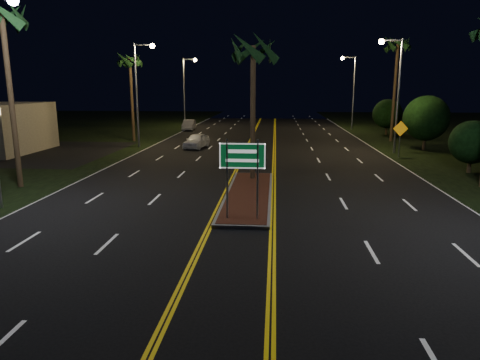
# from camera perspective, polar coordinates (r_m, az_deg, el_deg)

# --- Properties ---
(ground) EXTENTS (120.00, 120.00, 0.00)m
(ground) POSITION_cam_1_polar(r_m,az_deg,el_deg) (14.65, -0.54, -9.01)
(ground) COLOR black
(ground) RESTS_ON ground
(median_island) EXTENTS (2.25, 10.25, 0.17)m
(median_island) POSITION_cam_1_polar(r_m,az_deg,el_deg) (21.28, 1.17, -1.94)
(median_island) COLOR gray
(median_island) RESTS_ON ground
(highway_sign) EXTENTS (1.80, 0.08, 3.20)m
(highway_sign) POSITION_cam_1_polar(r_m,az_deg,el_deg) (16.69, 0.31, 2.23)
(highway_sign) COLOR gray
(highway_sign) RESTS_ON ground
(streetlight_left_mid) EXTENTS (1.91, 0.44, 9.00)m
(streetlight_left_mid) POSITION_cam_1_polar(r_m,az_deg,el_deg) (39.42, -13.15, 12.51)
(streetlight_left_mid) COLOR gray
(streetlight_left_mid) RESTS_ON ground
(streetlight_left_far) EXTENTS (1.91, 0.44, 9.00)m
(streetlight_left_far) POSITION_cam_1_polar(r_m,az_deg,el_deg) (58.80, -7.13, 12.58)
(streetlight_left_far) COLOR gray
(streetlight_left_far) RESTS_ON ground
(streetlight_right_mid) EXTENTS (1.91, 0.44, 9.00)m
(streetlight_right_mid) POSITION_cam_1_polar(r_m,az_deg,el_deg) (36.80, 19.88, 12.14)
(streetlight_right_mid) COLOR gray
(streetlight_right_mid) RESTS_ON ground
(streetlight_right_far) EXTENTS (1.91, 0.44, 9.00)m
(streetlight_right_far) POSITION_cam_1_polar(r_m,az_deg,el_deg) (56.37, 14.58, 12.30)
(streetlight_right_far) COLOR gray
(streetlight_right_far) RESTS_ON ground
(palm_median) EXTENTS (2.40, 2.40, 8.30)m
(palm_median) POSITION_cam_1_polar(r_m,az_deg,el_deg) (24.20, 1.78, 16.94)
(palm_median) COLOR #382819
(palm_median) RESTS_ON ground
(palm_left_near) EXTENTS (2.40, 2.40, 9.80)m
(palm_left_near) POSITION_cam_1_polar(r_m,az_deg,el_deg) (25.81, -29.17, 18.31)
(palm_left_near) COLOR #382819
(palm_left_near) RESTS_ON ground
(palm_left_far) EXTENTS (2.40, 2.40, 8.80)m
(palm_left_far) POSITION_cam_1_polar(r_m,az_deg,el_deg) (43.96, -14.48, 15.12)
(palm_left_far) COLOR #382819
(palm_left_far) RESTS_ON ground
(palm_right_far) EXTENTS (2.40, 2.40, 10.30)m
(palm_right_far) POSITION_cam_1_polar(r_m,az_deg,el_deg) (45.25, 20.31, 16.45)
(palm_right_far) COLOR #382819
(palm_right_far) RESTS_ON ground
(shrub_near) EXTENTS (2.70, 2.70, 3.30)m
(shrub_near) POSITION_cam_1_polar(r_m,az_deg,el_deg) (30.38, 28.52, 4.45)
(shrub_near) COLOR #382819
(shrub_near) RESTS_ON ground
(shrub_mid) EXTENTS (3.78, 3.78, 4.62)m
(shrub_mid) POSITION_cam_1_polar(r_m,az_deg,el_deg) (39.78, 23.58, 7.58)
(shrub_mid) COLOR #382819
(shrub_mid) RESTS_ON ground
(shrub_far) EXTENTS (3.24, 3.24, 3.96)m
(shrub_far) POSITION_cam_1_polar(r_m,az_deg,el_deg) (51.24, 19.06, 8.34)
(shrub_far) COLOR #382819
(shrub_far) RESTS_ON ground
(car_near) EXTENTS (2.64, 4.77, 1.50)m
(car_near) POSITION_cam_1_polar(r_m,az_deg,el_deg) (38.13, -5.84, 5.39)
(car_near) COLOR white
(car_near) RESTS_ON ground
(car_far) EXTENTS (2.22, 4.60, 1.49)m
(car_far) POSITION_cam_1_polar(r_m,az_deg,el_deg) (54.26, -6.82, 7.42)
(car_far) COLOR silver
(car_far) RESTS_ON ground
(warning_sign) EXTENTS (1.16, 0.21, 2.78)m
(warning_sign) POSITION_cam_1_polar(r_m,az_deg,el_deg) (35.04, 20.58, 5.84)
(warning_sign) COLOR gray
(warning_sign) RESTS_ON ground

